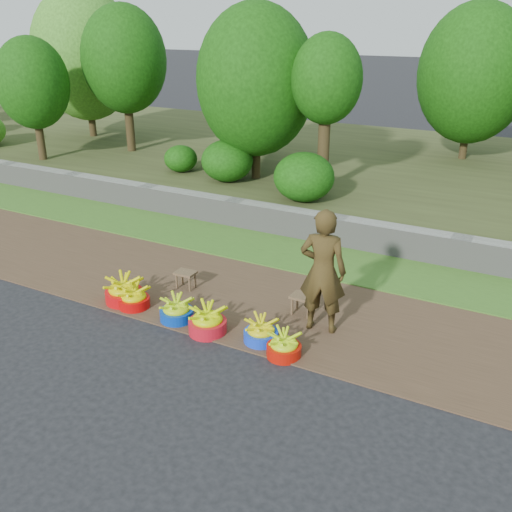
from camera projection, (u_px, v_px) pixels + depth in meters
The scene contains 15 objects.
ground_plane at pixel (224, 346), 7.47m from camera, with size 120.00×120.00×0.00m, color black.
dirt_shoulder at pixel (268, 306), 8.48m from camera, with size 80.00×2.50×0.02m, color #4C3725.
grass_verge at pixel (320, 259), 10.10m from camera, with size 80.00×1.50×0.04m, color #3E6F23.
retaining_wall at pixel (338, 231), 10.69m from camera, with size 80.00×0.35×0.55m, color gray.
earth_bank at pixel (406, 174), 14.67m from camera, with size 80.00×10.00×0.50m, color #3E4721.
vegetation at pixel (341, 77), 13.79m from camera, with size 34.71×8.35×4.51m.
basin_a at pixel (124, 291), 8.53m from camera, with size 0.56×0.56×0.41m.
basin_b at pixel (134, 298), 8.39m from camera, with size 0.46×0.46×0.35m.
basin_c at pixel (177, 311), 8.03m from camera, with size 0.48×0.48×0.36m.
basin_d at pixel (207, 321), 7.72m from camera, with size 0.52×0.52×0.39m.
basin_e at pixel (261, 332), 7.49m from camera, with size 0.46×0.46×0.34m.
basin_f at pixel (284, 346), 7.18m from camera, with size 0.44×0.44×0.33m.
stool_left at pixel (186, 275), 8.94m from camera, with size 0.32×0.25×0.28m.
stool_right at pixel (303, 299), 8.14m from camera, with size 0.34×0.27×0.30m.
vendor_woman at pixel (323, 271), 7.52m from camera, with size 0.63×0.41×1.72m, color black.
Camera 1 is at (3.43, -5.46, 3.98)m, focal length 40.00 mm.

